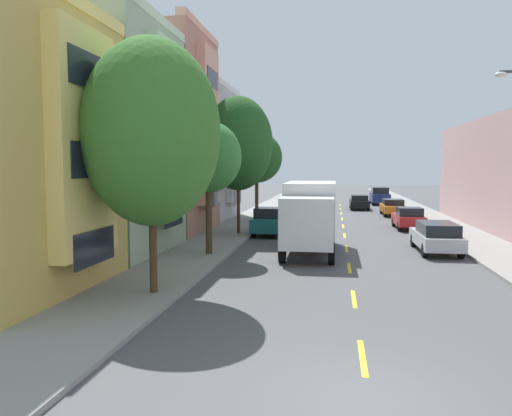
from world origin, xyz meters
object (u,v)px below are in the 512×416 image
at_px(street_tree_third, 238,143).
at_px(parked_pickup_teal, 273,221).
at_px(parked_wagon_silver, 436,236).
at_px(delivery_box_truck, 310,213).
at_px(moving_black_sedan, 359,202).
at_px(street_tree_nearest, 151,132).
at_px(parked_suv_navy, 380,196).
at_px(parked_sedan_orange, 393,207).
at_px(street_tree_second, 208,157).
at_px(street_tree_farthest, 257,158).
at_px(parked_hatchback_red, 409,218).

xyz_separation_m(street_tree_third, parked_pickup_teal, (1.98, 0.93, -4.76)).
height_order(parked_wagon_silver, parked_pickup_teal, parked_pickup_teal).
height_order(delivery_box_truck, moving_black_sedan, delivery_box_truck).
distance_m(street_tree_nearest, parked_pickup_teal, 16.35).
xyz_separation_m(parked_wagon_silver, moving_black_sedan, (-2.49, 25.21, -0.05)).
bearing_deg(parked_pickup_teal, street_tree_nearest, -97.21).
bearing_deg(parked_pickup_teal, parked_suv_navy, 71.76).
xyz_separation_m(street_tree_third, parked_sedan_orange, (10.73, 14.44, -4.84)).
xyz_separation_m(street_tree_second, street_tree_farthest, (0.00, 14.68, 0.26)).
relative_size(parked_wagon_silver, parked_pickup_teal, 0.88).
xyz_separation_m(parked_pickup_teal, parked_sedan_orange, (8.75, 13.51, -0.08)).
relative_size(street_tree_second, street_tree_third, 0.74).
distance_m(street_tree_farthest, moving_black_sedan, 16.14).
distance_m(street_tree_third, parked_suv_navy, 30.03).
relative_size(street_tree_farthest, moving_black_sedan, 1.48).
relative_size(street_tree_nearest, street_tree_farthest, 1.22).
bearing_deg(parked_pickup_teal, street_tree_second, -103.43).
distance_m(street_tree_third, delivery_box_truck, 8.06).
bearing_deg(parked_wagon_silver, parked_suv_navy, 89.84).
xyz_separation_m(street_tree_farthest, delivery_box_truck, (4.60, -12.85, -2.95)).
xyz_separation_m(street_tree_third, delivery_box_truck, (4.60, -5.51, -3.66)).
xyz_separation_m(street_tree_second, parked_wagon_silver, (10.69, 2.75, -3.81)).
bearing_deg(parked_sedan_orange, street_tree_farthest, -146.52).
relative_size(delivery_box_truck, parked_pickup_teal, 1.33).
bearing_deg(delivery_box_truck, street_tree_third, 129.86).
bearing_deg(street_tree_nearest, street_tree_second, 90.00).
bearing_deg(parked_pickup_teal, parked_hatchback_red, 23.84).
relative_size(street_tree_second, parked_sedan_orange, 1.36).
xyz_separation_m(street_tree_farthest, parked_hatchback_red, (10.70, -2.55, -4.12)).
bearing_deg(parked_pickup_teal, delivery_box_truck, -67.84).
distance_m(delivery_box_truck, parked_sedan_orange, 20.90).
bearing_deg(parked_hatchback_red, parked_wagon_silver, -90.04).
bearing_deg(delivery_box_truck, street_tree_farthest, 109.70).
height_order(parked_pickup_teal, moving_black_sedan, parked_pickup_teal).
distance_m(street_tree_second, street_tree_third, 7.41).
distance_m(street_tree_third, parked_wagon_silver, 12.58).
bearing_deg(street_tree_farthest, street_tree_second, -90.00).
height_order(street_tree_farthest, moving_black_sedan, street_tree_farthest).
height_order(street_tree_nearest, delivery_box_truck, street_tree_nearest).
distance_m(parked_suv_navy, moving_black_sedan, 7.49).
relative_size(street_tree_second, moving_black_sedan, 1.36).
distance_m(street_tree_nearest, moving_black_sedan, 36.52).
height_order(street_tree_second, parked_sedan_orange, street_tree_second).
bearing_deg(street_tree_second, street_tree_nearest, -90.00).
height_order(street_tree_farthest, parked_sedan_orange, street_tree_farthest).
relative_size(street_tree_third, parked_wagon_silver, 1.75).
xyz_separation_m(street_tree_second, parked_sedan_orange, (10.73, 21.78, -3.86)).
bearing_deg(parked_suv_navy, parked_wagon_silver, -90.16).
height_order(parked_sedan_orange, moving_black_sedan, same).
bearing_deg(street_tree_second, parked_suv_navy, 72.87).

